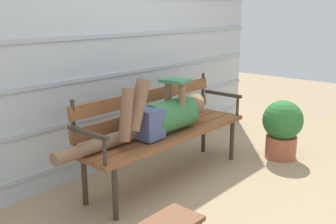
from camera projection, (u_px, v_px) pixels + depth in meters
The scene contains 5 objects.
ground_plane at pixel (181, 183), 3.52m from camera, with size 12.00×12.00×0.00m, color tan.
house_siding at pixel (116, 35), 3.71m from camera, with size 4.51×0.08×2.57m.
park_bench at pixel (162, 126), 3.54m from camera, with size 1.83×0.48×0.86m.
reclining_person at pixel (161, 116), 3.39m from camera, with size 1.63×0.28×0.54m.
potted_plant at pixel (282, 127), 4.07m from camera, with size 0.42×0.42×0.62m.
Camera 1 is at (-2.53, -2.03, 1.52)m, focal length 41.85 mm.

